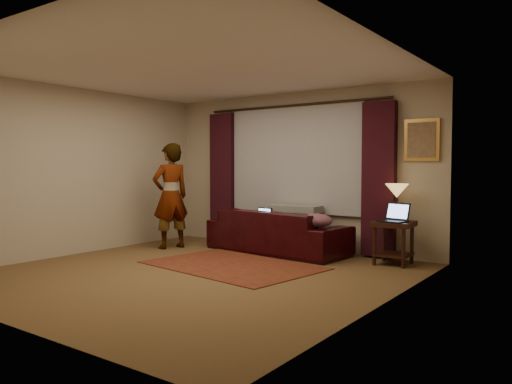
% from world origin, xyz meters
% --- Properties ---
extents(floor, '(5.00, 5.00, 0.01)m').
position_xyz_m(floor, '(0.00, 0.00, -0.01)').
color(floor, brown).
rests_on(floor, ground).
extents(ceiling, '(5.00, 5.00, 0.02)m').
position_xyz_m(ceiling, '(0.00, 0.00, 2.60)').
color(ceiling, silver).
rests_on(ceiling, ground).
extents(wall_back, '(5.00, 0.02, 2.60)m').
position_xyz_m(wall_back, '(0.00, 2.50, 1.30)').
color(wall_back, '#BCAE96').
rests_on(wall_back, ground).
extents(wall_left, '(0.02, 5.00, 2.60)m').
position_xyz_m(wall_left, '(-2.50, 0.00, 1.30)').
color(wall_left, '#BCAE96').
rests_on(wall_left, ground).
extents(wall_right, '(0.02, 5.00, 2.60)m').
position_xyz_m(wall_right, '(2.50, 0.00, 1.30)').
color(wall_right, '#BCAE96').
rests_on(wall_right, ground).
extents(sheer_curtain, '(2.50, 0.05, 1.80)m').
position_xyz_m(sheer_curtain, '(0.00, 2.44, 1.50)').
color(sheer_curtain, '#A5A5AD').
rests_on(sheer_curtain, wall_back).
extents(drape_left, '(0.50, 0.14, 2.30)m').
position_xyz_m(drape_left, '(-1.50, 2.39, 1.18)').
color(drape_left, black).
rests_on(drape_left, floor).
extents(drape_right, '(0.50, 0.14, 2.30)m').
position_xyz_m(drape_right, '(1.50, 2.39, 1.18)').
color(drape_right, black).
rests_on(drape_right, floor).
extents(curtain_rod, '(0.04, 0.04, 3.40)m').
position_xyz_m(curtain_rod, '(0.00, 2.39, 2.38)').
color(curtain_rod, '#302012').
rests_on(curtain_rod, wall_back).
extents(picture_frame, '(0.50, 0.04, 0.60)m').
position_xyz_m(picture_frame, '(2.10, 2.47, 1.75)').
color(picture_frame, gold).
rests_on(picture_frame, wall_back).
extents(sofa, '(2.41, 1.22, 0.94)m').
position_xyz_m(sofa, '(-0.01, 1.94, 0.47)').
color(sofa, black).
rests_on(sofa, floor).
extents(throw_blanket, '(0.91, 0.39, 0.11)m').
position_xyz_m(throw_blanket, '(0.15, 2.18, 0.95)').
color(throw_blanket, gray).
rests_on(throw_blanket, sofa).
extents(clothing_pile, '(0.56, 0.48, 0.21)m').
position_xyz_m(clothing_pile, '(0.81, 1.73, 0.57)').
color(clothing_pile, '#704052').
rests_on(clothing_pile, sofa).
extents(laptop_sofa, '(0.38, 0.40, 0.23)m').
position_xyz_m(laptop_sofa, '(-0.32, 1.87, 0.58)').
color(laptop_sofa, black).
rests_on(laptop_sofa, sofa).
extents(area_rug, '(2.53, 1.87, 0.01)m').
position_xyz_m(area_rug, '(0.08, 0.67, 0.01)').
color(area_rug, '#612917').
rests_on(area_rug, floor).
extents(end_table, '(0.55, 0.55, 0.61)m').
position_xyz_m(end_table, '(1.86, 2.05, 0.30)').
color(end_table, black).
rests_on(end_table, floor).
extents(tiffany_lamp, '(0.38, 0.38, 0.52)m').
position_xyz_m(tiffany_lamp, '(1.85, 2.17, 0.87)').
color(tiffany_lamp, olive).
rests_on(tiffany_lamp, end_table).
extents(laptop_table, '(0.45, 0.47, 0.26)m').
position_xyz_m(laptop_table, '(1.87, 1.96, 0.74)').
color(laptop_table, black).
rests_on(laptop_table, end_table).
extents(person, '(0.65, 0.65, 1.76)m').
position_xyz_m(person, '(-1.69, 1.24, 0.88)').
color(person, gray).
rests_on(person, floor).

